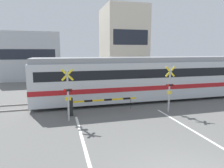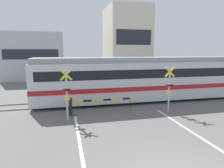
% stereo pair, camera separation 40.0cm
% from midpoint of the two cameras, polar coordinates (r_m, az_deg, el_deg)
% --- Properties ---
extents(rail_track_near, '(50.00, 0.10, 0.08)m').
position_cam_midpoint_polar(rail_track_near, '(14.90, 0.38, -5.65)').
color(rail_track_near, gray).
rests_on(rail_track_near, ground_plane).
extents(rail_track_far, '(50.00, 0.10, 0.08)m').
position_cam_midpoint_polar(rail_track_far, '(16.25, -0.83, -4.36)').
color(rail_track_far, gray).
rests_on(rail_track_far, ground_plane).
extents(road_stripe_right, '(0.14, 11.40, 0.01)m').
position_cam_midpoint_polar(road_stripe_right, '(9.47, 30.29, -16.42)').
color(road_stripe_right, white).
rests_on(road_stripe_right, ground_plane).
extents(commuter_train, '(20.67, 3.06, 3.43)m').
position_cam_midpoint_polar(commuter_train, '(16.92, 15.53, 2.03)').
color(commuter_train, silver).
rests_on(commuter_train, ground_plane).
extents(crossing_barrier_near, '(4.29, 0.20, 1.10)m').
position_cam_midpoint_polar(crossing_barrier_near, '(12.56, -5.58, -5.42)').
color(crossing_barrier_near, black).
rests_on(crossing_barrier_near, ground_plane).
extents(crossing_barrier_far, '(4.29, 0.20, 1.10)m').
position_cam_midpoint_polar(crossing_barrier_far, '(18.64, 3.13, -0.46)').
color(crossing_barrier_far, black).
rests_on(crossing_barrier_far, ground_plane).
extents(crossing_signal_left, '(0.68, 0.15, 2.97)m').
position_cam_midpoint_polar(crossing_signal_left, '(11.42, -11.85, -2.34)').
color(crossing_signal_left, '#B2B2B7').
rests_on(crossing_signal_left, ground_plane).
extents(crossing_signal_right, '(0.68, 0.15, 2.97)m').
position_cam_midpoint_polar(crossing_signal_right, '(13.18, 16.88, -0.97)').
color(crossing_signal_right, '#B2B2B7').
rests_on(crossing_signal_right, ground_plane).
extents(building_left_of_street, '(7.98, 7.35, 6.33)m').
position_cam_midpoint_polar(building_left_of_street, '(31.01, -20.76, 7.48)').
color(building_left_of_street, '#B2B7BC').
rests_on(building_left_of_street, ground_plane).
extents(building_right_of_street, '(6.13, 7.35, 10.54)m').
position_cam_midpoint_polar(building_right_of_street, '(32.31, 4.41, 11.86)').
color(building_right_of_street, beige).
rests_on(building_right_of_street, ground_plane).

